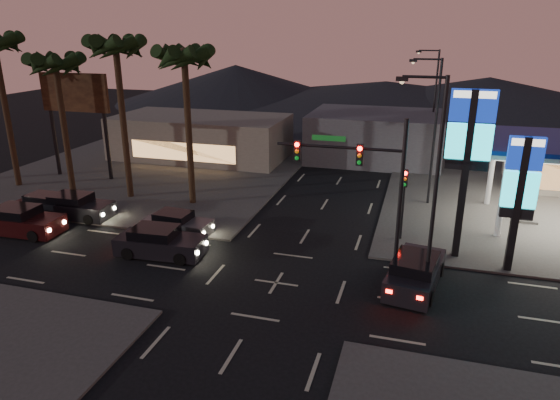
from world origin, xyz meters
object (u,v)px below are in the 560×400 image
(car_lane_a_mid, at_px, (20,221))
(car_lane_b_rear, at_px, (48,205))
(traffic_signal_mast, at_px, (364,175))
(car_lane_a_front, at_px, (159,242))
(pylon_sign_tall, at_px, (469,142))
(pylon_sign_short, at_px, (521,184))
(car_lane_b_front, at_px, (177,224))
(car_lane_b_mid, at_px, (76,207))
(suv_station, at_px, (415,272))

(car_lane_a_mid, distance_m, car_lane_b_rear, 3.24)
(traffic_signal_mast, distance_m, car_lane_a_front, 11.71)
(pylon_sign_tall, height_order, pylon_sign_short, pylon_sign_tall)
(pylon_sign_tall, relative_size, car_lane_b_front, 2.10)
(car_lane_b_front, relative_size, car_lane_b_mid, 0.87)
(car_lane_a_front, xyz_separation_m, car_lane_b_front, (-0.46, 2.95, -0.10))
(pylon_sign_tall, distance_m, car_lane_b_rear, 26.51)
(car_lane_a_front, bearing_deg, pylon_sign_tall, 15.12)
(car_lane_a_front, bearing_deg, car_lane_b_rear, 160.79)
(pylon_sign_short, distance_m, traffic_signal_mast, 7.69)
(car_lane_a_front, relative_size, suv_station, 0.96)
(car_lane_b_rear, xyz_separation_m, suv_station, (23.86, -3.40, 0.12))
(car_lane_a_mid, xyz_separation_m, car_lane_b_mid, (1.50, 3.16, -0.03))
(pylon_sign_short, xyz_separation_m, car_lane_a_mid, (-27.67, -2.75, -3.89))
(pylon_sign_tall, bearing_deg, car_lane_a_mid, -171.52)
(traffic_signal_mast, height_order, car_lane_a_mid, traffic_signal_mast)
(car_lane_b_front, xyz_separation_m, suv_station, (13.99, -2.74, 0.13))
(pylon_sign_short, bearing_deg, car_lane_b_front, -179.23)
(car_lane_a_mid, height_order, car_lane_b_front, car_lane_a_mid)
(car_lane_b_front, relative_size, suv_station, 0.83)
(car_lane_a_mid, xyz_separation_m, car_lane_b_rear, (-0.70, 3.16, -0.12))
(traffic_signal_mast, height_order, suv_station, traffic_signal_mast)
(pylon_sign_tall, distance_m, pylon_sign_short, 3.20)
(suv_station, bearing_deg, car_lane_b_mid, 171.09)
(car_lane_a_front, height_order, car_lane_b_rear, car_lane_a_front)
(car_lane_b_mid, relative_size, car_lane_b_rear, 1.14)
(pylon_sign_tall, xyz_separation_m, car_lane_b_front, (-16.00, -1.25, -5.76))
(car_lane_b_front, bearing_deg, suv_station, -11.09)
(car_lane_b_rear, distance_m, suv_station, 24.10)
(car_lane_a_mid, bearing_deg, car_lane_b_front, 15.27)
(car_lane_a_front, bearing_deg, traffic_signal_mast, 3.63)
(traffic_signal_mast, distance_m, car_lane_b_mid, 19.67)
(pylon_sign_short, distance_m, car_lane_a_mid, 28.08)
(car_lane_a_front, height_order, car_lane_b_mid, car_lane_a_front)
(traffic_signal_mast, relative_size, car_lane_b_rear, 1.85)
(car_lane_a_mid, bearing_deg, pylon_sign_tall, 8.48)
(traffic_signal_mast, xyz_separation_m, car_lane_b_front, (-11.26, 2.26, -4.59))
(car_lane_b_front, relative_size, car_lane_b_rear, 0.99)
(pylon_sign_short, xyz_separation_m, traffic_signal_mast, (-7.24, -2.51, 0.57))
(car_lane_a_front, distance_m, car_lane_b_front, 2.99)
(car_lane_b_rear, relative_size, suv_station, 0.83)
(pylon_sign_short, distance_m, car_lane_b_mid, 26.47)
(pylon_sign_tall, bearing_deg, car_lane_b_front, -175.53)
(pylon_sign_short, xyz_separation_m, car_lane_b_front, (-18.50, -0.25, -4.02))
(pylon_sign_short, xyz_separation_m, car_lane_b_mid, (-26.17, 0.40, -3.92))
(car_lane_a_mid, height_order, suv_station, car_lane_a_mid)
(pylon_sign_tall, distance_m, traffic_signal_mast, 6.02)
(traffic_signal_mast, bearing_deg, suv_station, -9.97)
(pylon_sign_tall, relative_size, car_lane_b_rear, 2.08)
(pylon_sign_short, bearing_deg, car_lane_b_mid, 179.11)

